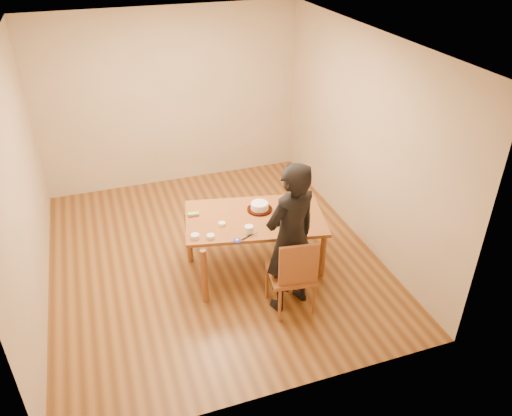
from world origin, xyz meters
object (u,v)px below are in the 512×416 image
object	(u,v)px
dining_table	(255,218)
person	(291,239)
cake_plate	(260,209)
cake	(260,206)
dining_chair	(291,274)

from	to	relation	value
dining_table	person	size ratio (longest dim) A/B	0.91
cake_plate	dining_table	bearing A→B (deg)	-130.67
cake	person	world-z (taller)	person
cake_plate	dining_chair	bearing A→B (deg)	-87.11
dining_chair	cake	bearing A→B (deg)	100.91
dining_chair	person	bearing A→B (deg)	98.03
cake_plate	person	size ratio (longest dim) A/B	0.17
cake_plate	cake	world-z (taller)	cake
dining_chair	person	xyz separation A→B (m)	(0.00, 0.05, 0.43)
dining_table	cake_plate	bearing A→B (deg)	61.09
person	cake	bearing A→B (deg)	-104.30
dining_table	dining_chair	distance (m)	0.84
dining_table	dining_chair	bearing A→B (deg)	-67.29
dining_table	cake_plate	distance (m)	0.16
dining_table	person	bearing A→B (deg)	-66.63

